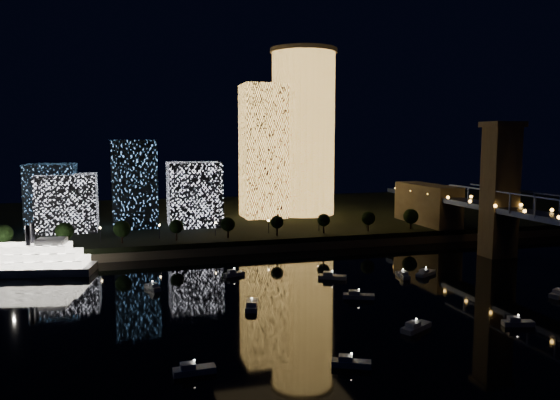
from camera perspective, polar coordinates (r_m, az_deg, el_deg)
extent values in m
plane|color=black|center=(145.31, 13.16, -11.26)|extent=(520.00, 520.00, 0.00)
cube|color=black|center=(291.83, -2.20, -1.73)|extent=(420.00, 160.00, 5.00)
cube|color=#6B5E4C|center=(218.00, 2.66, -4.77)|extent=(420.00, 6.00, 3.00)
cylinder|color=#FBB650|center=(281.67, 2.44, 6.84)|extent=(32.00, 32.00, 81.91)
cylinder|color=#6B5E4C|center=(285.13, 2.48, 15.30)|extent=(34.00, 34.00, 2.00)
cube|color=#FBB650|center=(271.18, -1.78, 5.11)|extent=(20.55, 20.55, 65.38)
cube|color=white|center=(247.15, -8.95, 0.63)|extent=(23.12, 19.56, 28.45)
cube|color=#5AA0F4|center=(251.47, -14.96, 1.72)|extent=(19.16, 24.91, 38.32)
cube|color=white|center=(247.98, -21.32, -0.24)|extent=(23.93, 21.75, 23.93)
cube|color=#5AA0F4|center=(255.12, -22.74, 0.34)|extent=(20.04, 22.05, 28.06)
cube|color=#6B5E4C|center=(217.35, 21.98, 0.73)|extent=(11.00, 9.00, 48.00)
cube|color=#6B5E4C|center=(216.54, 22.26, 7.33)|extent=(13.00, 11.00, 2.00)
cube|color=#6B5E4C|center=(259.75, 15.11, -0.95)|extent=(12.00, 40.00, 23.00)
cube|color=navy|center=(203.61, 23.25, -0.38)|extent=(0.50, 0.50, 7.00)
cube|color=navy|center=(222.62, 19.36, 0.31)|extent=(0.50, 0.50, 7.00)
sphere|color=#FFA738|center=(210.50, 21.58, -0.57)|extent=(1.20, 1.20, 1.20)
sphere|color=#FFA738|center=(247.50, 15.26, 0.62)|extent=(1.20, 1.20, 1.20)
cube|color=silver|center=(198.61, -26.26, -6.60)|extent=(53.45, 21.71, 2.61)
cube|color=white|center=(198.09, -26.30, -5.89)|extent=(48.98, 19.81, 2.39)
cube|color=white|center=(197.63, -26.33, -5.21)|extent=(44.51, 17.91, 2.39)
cube|color=white|center=(197.19, -26.37, -4.53)|extent=(37.91, 15.60, 2.39)
cube|color=silver|center=(192.41, -22.78, -4.00)|extent=(9.78, 8.06, 1.95)
cylinder|color=black|center=(192.12, -24.86, -3.38)|extent=(1.52, 1.52, 6.52)
cylinder|color=black|center=(196.15, -24.43, -3.17)|extent=(1.52, 1.52, 6.52)
cube|color=silver|center=(176.74, -4.79, -7.73)|extent=(7.06, 4.28, 1.20)
cube|color=silver|center=(175.98, -5.08, -7.43)|extent=(2.80, 2.44, 1.00)
sphere|color=white|center=(176.26, -4.80, -7.10)|extent=(0.36, 0.36, 0.36)
cube|color=silver|center=(171.85, 27.12, -8.46)|extent=(3.77, 3.35, 1.00)
cube|color=silver|center=(183.28, 15.00, -7.42)|extent=(8.55, 6.44, 1.20)
cube|color=silver|center=(181.96, 14.82, -7.16)|extent=(3.60, 3.32, 1.00)
sphere|color=white|center=(182.82, 15.02, -6.81)|extent=(0.36, 0.36, 0.36)
cube|color=silver|center=(153.81, 8.23, -9.93)|extent=(8.93, 5.91, 1.20)
cube|color=silver|center=(153.49, 7.75, -9.53)|extent=(3.63, 3.23, 1.00)
sphere|color=white|center=(153.26, 8.24, -9.21)|extent=(0.36, 0.36, 0.36)
cube|color=silver|center=(107.94, -8.94, -17.18)|extent=(7.99, 2.83, 1.20)
cube|color=silver|center=(107.34, -9.60, -16.69)|extent=(2.84, 2.16, 1.00)
sphere|color=white|center=(107.16, -8.96, -16.20)|extent=(0.36, 0.36, 0.36)
cube|color=silver|center=(178.90, 12.71, -7.70)|extent=(3.28, 7.50, 1.20)
cube|color=silver|center=(177.65, 12.85, -7.44)|extent=(2.21, 2.77, 1.00)
sphere|color=white|center=(178.43, 12.73, -7.07)|extent=(0.36, 0.36, 0.36)
cube|color=silver|center=(164.92, -13.19, -8.92)|extent=(4.48, 7.03, 1.20)
cube|color=silver|center=(163.75, -13.05, -8.62)|extent=(2.49, 2.83, 1.00)
sphere|color=white|center=(164.41, -13.20, -8.24)|extent=(0.36, 0.36, 0.36)
cube|color=silver|center=(144.47, -2.97, -10.95)|extent=(5.46, 9.99, 1.20)
cube|color=silver|center=(142.78, -3.00, -10.70)|extent=(3.27, 3.87, 1.00)
sphere|color=white|center=(143.89, -2.97, -10.19)|extent=(0.36, 0.36, 0.36)
cube|color=silver|center=(173.49, 5.49, -8.01)|extent=(9.01, 6.49, 1.20)
cube|color=silver|center=(173.36, 5.06, -7.64)|extent=(3.75, 3.42, 1.00)
sphere|color=white|center=(173.00, 5.50, -7.37)|extent=(0.36, 0.36, 0.36)
cube|color=silver|center=(132.30, 14.04, -12.79)|extent=(9.15, 6.76, 1.20)
cube|color=silver|center=(130.86, 13.74, -12.49)|extent=(3.84, 3.52, 1.00)
sphere|color=white|center=(131.66, 14.06, -11.97)|extent=(0.36, 0.36, 0.36)
cube|color=silver|center=(142.63, 23.62, -11.72)|extent=(7.53, 4.09, 1.20)
cube|color=silver|center=(141.88, 23.23, -11.34)|extent=(2.91, 2.46, 1.00)
sphere|color=white|center=(142.04, 23.65, -10.95)|extent=(0.36, 0.36, 0.36)
cube|color=silver|center=(110.46, 7.47, -16.59)|extent=(7.87, 5.34, 1.20)
cube|color=silver|center=(110.06, 6.86, -16.05)|extent=(3.22, 2.88, 1.00)
sphere|color=white|center=(109.70, 7.48, -15.63)|extent=(0.36, 0.36, 0.36)
cylinder|color=black|center=(216.11, -26.86, -4.08)|extent=(0.70, 0.70, 4.00)
sphere|color=black|center=(215.55, -26.90, -3.16)|extent=(6.48, 6.48, 6.48)
cylinder|color=black|center=(213.13, -21.56, -3.97)|extent=(0.70, 0.70, 4.00)
sphere|color=black|center=(212.56, -21.60, -3.04)|extent=(6.46, 6.46, 6.46)
cylinder|color=black|center=(212.00, -16.17, -3.83)|extent=(0.70, 0.70, 4.00)
sphere|color=black|center=(211.42, -16.20, -2.89)|extent=(6.36, 6.36, 6.36)
cylinder|color=black|center=(212.75, -10.76, -3.65)|extent=(0.70, 0.70, 4.00)
sphere|color=black|center=(212.18, -10.78, -2.72)|extent=(5.34, 5.34, 5.34)
cylinder|color=black|center=(215.37, -5.45, -3.45)|extent=(0.70, 0.70, 4.00)
sphere|color=black|center=(214.80, -5.46, -2.53)|extent=(5.60, 5.60, 5.60)
cylinder|color=black|center=(219.78, -0.31, -3.22)|extent=(0.70, 0.70, 4.00)
sphere|color=black|center=(219.22, -0.31, -2.32)|extent=(5.21, 5.21, 5.21)
cylinder|color=black|center=(225.88, 4.59, -2.98)|extent=(0.70, 0.70, 4.00)
sphere|color=black|center=(225.34, 4.60, -2.10)|extent=(5.29, 5.29, 5.29)
cylinder|color=black|center=(233.54, 9.20, -2.73)|extent=(0.70, 0.70, 4.00)
sphere|color=black|center=(233.01, 9.22, -1.88)|extent=(5.88, 5.88, 5.88)
cylinder|color=black|center=(242.61, 13.49, -2.49)|extent=(0.70, 0.70, 4.00)
sphere|color=black|center=(242.10, 13.51, -1.67)|extent=(6.51, 6.51, 6.51)
cylinder|color=black|center=(220.16, -24.01, -3.63)|extent=(0.24, 0.24, 5.00)
sphere|color=#FFCC7F|center=(219.72, -24.04, -2.91)|extent=(0.70, 0.70, 0.70)
cylinder|color=black|center=(218.05, -18.27, -3.49)|extent=(0.24, 0.24, 5.00)
sphere|color=#FFCC7F|center=(217.60, -18.30, -2.76)|extent=(0.70, 0.70, 0.70)
cylinder|color=black|center=(218.15, -12.48, -3.31)|extent=(0.24, 0.24, 5.00)
sphere|color=#FFCC7F|center=(217.70, -12.50, -2.58)|extent=(0.70, 0.70, 0.70)
cylinder|color=black|center=(220.45, -6.76, -3.10)|extent=(0.24, 0.24, 5.00)
sphere|color=#FFCC7F|center=(220.01, -6.77, -2.38)|extent=(0.70, 0.70, 0.70)
cylinder|color=black|center=(224.90, -1.21, -2.87)|extent=(0.24, 0.24, 5.00)
sphere|color=#FFCC7F|center=(224.46, -1.21, -2.17)|extent=(0.70, 0.70, 0.70)
cylinder|color=black|center=(231.36, 4.08, -2.63)|extent=(0.24, 0.24, 5.00)
sphere|color=#FFCC7F|center=(230.94, 4.08, -1.94)|extent=(0.70, 0.70, 0.70)
cylinder|color=black|center=(239.67, 9.03, -2.38)|extent=(0.24, 0.24, 5.00)
sphere|color=#FFCC7F|center=(239.26, 9.05, -1.71)|extent=(0.70, 0.70, 0.70)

